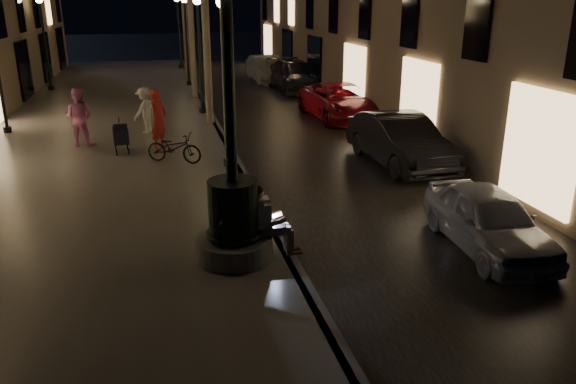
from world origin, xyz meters
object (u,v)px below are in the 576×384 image
object	(u,v)px
lamp_curb_d	(178,21)
car_third	(341,102)
fountain_lamppost	(233,207)
car_second	(400,140)
lamp_curb_b	(199,37)
pedestrian_pink	(79,117)
lamp_left_c	(43,29)
lamp_curb_c	(186,27)
stroller	(121,136)
car_rear	(295,76)
seated_man_laptop	(267,219)
car_front	(488,219)
bicycle	(174,148)
lamp_curb_a	(225,57)
pedestrian_white	(145,110)
car_fifth	(266,69)
pedestrian_red	(159,120)

from	to	relation	value
lamp_curb_d	car_third	size ratio (longest dim) A/B	0.93
fountain_lamppost	car_third	bearing A→B (deg)	63.40
car_second	fountain_lamppost	bearing A→B (deg)	-138.40
fountain_lamppost	lamp_curb_d	world-z (taller)	fountain_lamppost
lamp_curb_b	pedestrian_pink	xyz separation A→B (m)	(-4.31, -4.62, -2.09)
lamp_left_c	lamp_curb_c	bearing A→B (deg)	0.00
lamp_curb_d	stroller	distance (m)	22.18
car_rear	lamp_left_c	bearing A→B (deg)	169.16
lamp_curb_d	seated_man_laptop	bearing A→B (deg)	-90.17
lamp_curb_d	lamp_left_c	world-z (taller)	same
pedestrian_pink	lamp_curb_b	bearing A→B (deg)	-112.84
car_rear	fountain_lamppost	bearing A→B (deg)	-109.57
car_front	bicycle	size ratio (longest dim) A/B	2.16
lamp_curb_a	lamp_curb_b	distance (m)	8.00
lamp_curb_c	pedestrian_white	xyz separation A→B (m)	(-2.26, -11.15, -2.24)
lamp_curb_c	lamp_left_c	bearing A→B (deg)	180.00
lamp_curb_c	car_third	world-z (taller)	lamp_curb_c
car_second	pedestrian_white	size ratio (longest dim) A/B	2.87
lamp_curb_d	bicycle	world-z (taller)	lamp_curb_d
lamp_left_c	car_fifth	world-z (taller)	lamp_left_c
car_front	pedestrian_red	size ratio (longest dim) A/B	1.90
fountain_lamppost	car_second	world-z (taller)	fountain_lamppost
car_third	pedestrian_pink	xyz separation A→B (m)	(-9.81, -3.00, 0.42)
stroller	car_front	world-z (taller)	stroller
lamp_curb_d	pedestrian_pink	xyz separation A→B (m)	(-4.31, -20.62, -2.09)
car_second	car_fifth	distance (m)	17.96
fountain_lamppost	bicycle	bearing A→B (deg)	96.62
seated_man_laptop	lamp_curb_a	bearing A→B (deg)	89.17
fountain_lamppost	pedestrian_pink	xyz separation A→B (m)	(-3.61, 9.38, -0.07)
car_fifth	bicycle	bearing A→B (deg)	-110.95
fountain_lamppost	car_second	bearing A→B (deg)	44.07
seated_man_laptop	stroller	bearing A→B (deg)	109.70
car_second	pedestrian_red	bearing A→B (deg)	155.64
lamp_left_c	car_rear	distance (m)	12.97
fountain_lamppost	seated_man_laptop	xyz separation A→B (m)	(0.61, -0.00, -0.29)
stroller	fountain_lamppost	bearing A→B (deg)	-79.44
lamp_curb_c	stroller	bearing A→B (deg)	-102.29
car_fifth	bicycle	xyz separation A→B (m)	(-6.09, -16.82, -0.12)
car_front	lamp_curb_c	bearing A→B (deg)	104.58
lamp_curb_c	car_third	bearing A→B (deg)	-60.24
pedestrian_pink	bicycle	bearing A→B (deg)	156.62
lamp_curb_c	car_front	world-z (taller)	lamp_curb_c
pedestrian_red	car_third	bearing A→B (deg)	-29.52
lamp_curb_d	bicycle	size ratio (longest dim) A/B	2.87
lamp_left_c	stroller	world-z (taller)	lamp_left_c
fountain_lamppost	car_third	size ratio (longest dim) A/B	1.01
lamp_curb_b	car_front	distance (m)	15.18
lamp_curb_d	pedestrian_white	bearing A→B (deg)	-96.74
fountain_lamppost	car_fifth	size ratio (longest dim) A/B	1.12
seated_man_laptop	car_second	distance (m)	7.56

